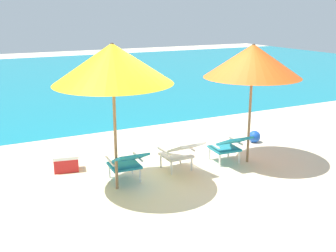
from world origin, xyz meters
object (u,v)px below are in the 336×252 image
Objects in this scene: lounge_chair_center at (181,152)px; lounge_chair_right at (229,145)px; beach_umbrella_right at (253,61)px; beach_ball at (254,137)px; beach_umbrella_left at (113,64)px; cooler_box at (66,163)px; lounge_chair_left at (127,162)px.

lounge_chair_right is at bearing -4.63° from lounge_chair_center.
beach_ball is at bearing 45.76° from beach_umbrella_right.
beach_ball is (2.38, 0.82, -0.27)m from lounge_chair_center.
beach_umbrella_right reaches higher than beach_ball.
lounge_chair_center is at bearing 174.89° from beach_umbrella_right.
lounge_chair_center is at bearing 7.17° from beach_umbrella_left.
lounge_chair_left is at bearing -52.91° from cooler_box.
lounge_chair_right is at bearing -1.02° from lounge_chair_left.
cooler_box is (-3.36, 1.17, -1.86)m from beach_umbrella_right.
lounge_chair_center is 0.38× the size of beach_umbrella_right.
cooler_box is (-0.58, 1.21, -1.97)m from beach_umbrella_left.
beach_umbrella_right is 4.02m from cooler_box.
cooler_box is at bearing 115.62° from beach_umbrella_left.
lounge_chair_right is at bearing 173.72° from beach_umbrella_right.
lounge_chair_center is 3.27× the size of beach_ball.
beach_umbrella_left is (-1.33, -0.17, 1.73)m from lounge_chair_center.
cooler_box is at bearing 127.09° from lounge_chair_left.
lounge_chair_center is at bearing 175.37° from lounge_chair_right.
lounge_chair_center is at bearing -160.95° from beach_ball.
beach_umbrella_right reaches higher than lounge_chair_center.
lounge_chair_left and lounge_chair_right have the same top height.
lounge_chair_center is 0.33× the size of beach_umbrella_left.
lounge_chair_center is 2.53m from beach_ball.
lounge_chair_left is 3.29× the size of beach_ball.
lounge_chair_center is (1.08, 0.05, 0.00)m from lounge_chair_left.
lounge_chair_left is 3.58m from beach_ball.
beach_ball is (1.35, 0.91, -0.27)m from lounge_chair_right.
lounge_chair_right is at bearing 2.03° from beach_umbrella_left.
lounge_chair_right is at bearing -20.99° from cooler_box.
lounge_chair_center reaches higher than beach_ball.
beach_umbrella_right is at bearing -5.11° from lounge_chair_center.
lounge_chair_left is 1.01× the size of lounge_chair_center.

